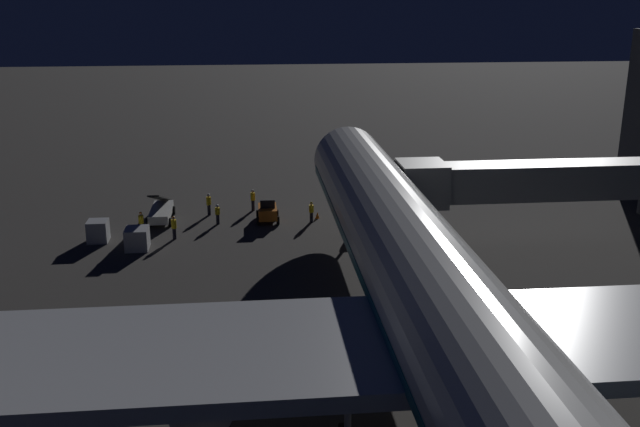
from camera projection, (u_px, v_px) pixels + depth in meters
ground_plane at (403, 351)px, 38.01m from camera, size 320.00×320.00×0.00m
airliner_at_gate at (461, 345)px, 27.25m from camera, size 49.97×69.01×18.82m
jet_bridge at (519, 181)px, 50.57m from camera, size 20.52×3.40×6.97m
baggage_tug_lead at (268, 212)px, 59.36m from camera, size 1.86×2.61×1.95m
belt_loader at (161, 211)px, 59.60m from camera, size 1.96×8.42×3.33m
baggage_container_near_belt at (137, 239)px, 52.93m from camera, size 1.65×1.87×1.60m
baggage_container_mid_row at (98, 231)px, 54.57m from camera, size 1.50×1.59×1.64m
ground_crew_near_nose_gear at (218, 213)px, 58.63m from camera, size 0.40×0.40×1.67m
ground_crew_by_belt_loader at (311, 211)px, 59.11m from camera, size 0.40×0.40×1.75m
ground_crew_marshaller_fwd at (174, 227)px, 54.99m from camera, size 0.40×0.40×1.84m
ground_crew_under_port_wing at (209, 203)px, 60.97m from camera, size 0.40×0.40×1.88m
ground_crew_by_tug at (141, 222)px, 56.15m from camera, size 0.40×0.40×1.83m
ground_crew_walking_aft at (253, 199)px, 62.26m from camera, size 0.40×0.40×1.88m
traffic_cone_nose_port at (369, 214)px, 60.76m from camera, size 0.36×0.36×0.55m
traffic_cone_nose_starboard at (317, 215)px, 60.33m from camera, size 0.36×0.36×0.55m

